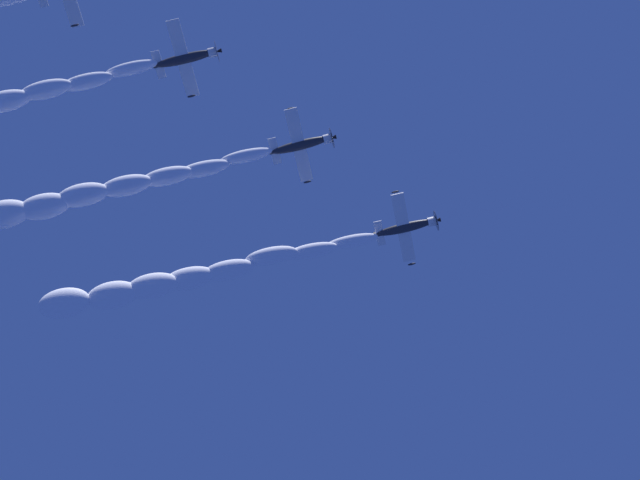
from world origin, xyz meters
TOP-DOWN VIEW (x-y plane):
  - airplane_lead at (6.12, -1.03)m, footprint 8.09×7.41m
  - airplane_left_wingman at (-5.26, 7.72)m, footprint 8.16×7.46m
  - airplane_right_wingman at (-17.01, 17.11)m, footprint 8.13×7.42m
  - smoke_trail_lead at (5.14, 25.87)m, footprint 4.11×37.44m
  - smoke_trail_left_wingman at (-6.13, 34.44)m, footprint 4.03×37.02m

SIDE VIEW (x-z plane):
  - smoke_trail_lead at x=5.14m, z-range 87.40..92.38m
  - smoke_trail_left_wingman at x=-6.13m, z-range 88.03..93.23m
  - airplane_lead at x=6.12m, z-range 90.50..93.28m
  - airplane_right_wingman at x=-17.01m, z-range 91.07..93.77m
  - airplane_left_wingman at x=-5.26m, z-range 91.24..94.03m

